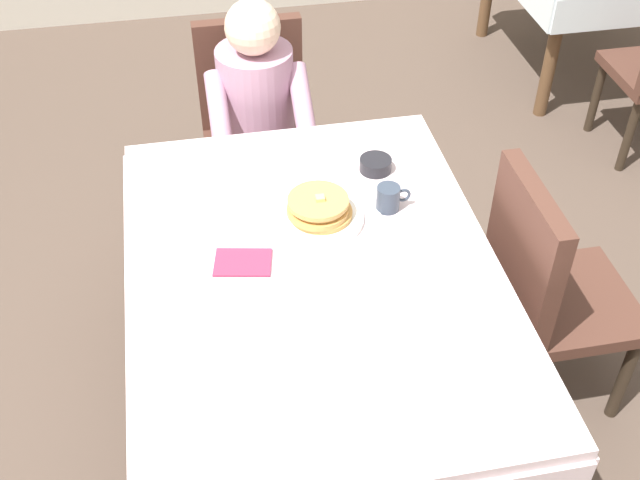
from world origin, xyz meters
TOP-DOWN VIEW (x-y plane):
  - ground_plane at (0.00, 0.00)m, footprint 14.00×14.00m
  - dining_table_main at (0.00, 0.00)m, footprint 1.12×1.52m
  - chair_diner at (-0.04, 1.17)m, footprint 0.44×0.45m
  - diner_person at (-0.04, 1.01)m, footprint 0.40×0.43m
  - chair_right_side at (0.77, 0.00)m, footprint 0.45×0.44m
  - plate_breakfast at (0.06, 0.22)m, footprint 0.28×0.28m
  - breakfast_stack at (0.06, 0.22)m, footprint 0.21×0.20m
  - cup_coffee at (0.29, 0.23)m, footprint 0.11×0.08m
  - bowl_butter at (0.30, 0.44)m, footprint 0.11×0.11m
  - syrup_pitcher at (-0.23, 0.30)m, footprint 0.08×0.08m
  - fork_left_of_plate at (-0.13, 0.20)m, footprint 0.03×0.18m
  - knife_right_of_plate at (0.25, 0.20)m, footprint 0.03×0.20m
  - spoon_near_edge at (0.06, -0.07)m, footprint 0.15×0.03m
  - napkin_folded at (-0.21, 0.06)m, footprint 0.19×0.15m

SIDE VIEW (x-z plane):
  - ground_plane at x=0.00m, z-range 0.00..0.00m
  - chair_diner at x=-0.04m, z-range 0.06..0.99m
  - chair_right_side at x=0.77m, z-range 0.06..0.99m
  - dining_table_main at x=0.00m, z-range 0.28..1.02m
  - diner_person at x=-0.04m, z-range 0.11..1.23m
  - fork_left_of_plate at x=-0.13m, z-range 0.74..0.74m
  - knife_right_of_plate at x=0.25m, z-range 0.74..0.74m
  - spoon_near_edge at x=0.06m, z-range 0.74..0.74m
  - napkin_folded at x=-0.21m, z-range 0.74..0.75m
  - plate_breakfast at x=0.06m, z-range 0.74..0.76m
  - bowl_butter at x=0.30m, z-range 0.74..0.78m
  - syrup_pitcher at x=-0.23m, z-range 0.74..0.81m
  - cup_coffee at x=0.29m, z-range 0.74..0.83m
  - breakfast_stack at x=0.06m, z-range 0.75..0.83m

